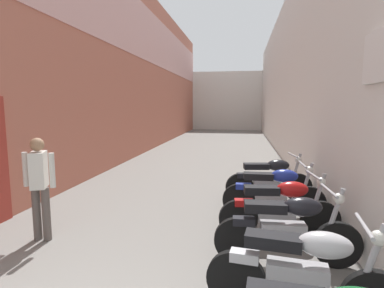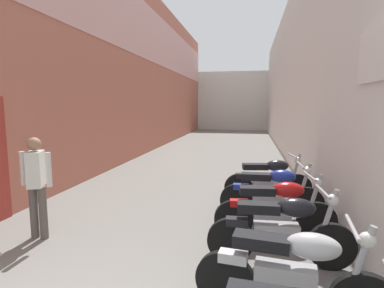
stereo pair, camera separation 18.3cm
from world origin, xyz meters
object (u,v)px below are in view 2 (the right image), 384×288
Objects in this scene: motorcycle_second at (292,272)px; motorcycle_sixth at (269,179)px; motorcycle_fourth at (276,208)px; motorcycle_third at (281,228)px; motorcycle_fifth at (272,191)px; pedestrian_mid_alley at (36,180)px.

motorcycle_second is 1.00× the size of motorcycle_sixth.
motorcycle_second is at bearing -90.00° from motorcycle_fourth.
motorcycle_third is at bearing -90.00° from motorcycle_sixth.
motorcycle_third is (0.00, 1.03, 0.00)m from motorcycle_second.
motorcycle_sixth is at bearing 90.00° from motorcycle_fourth.
motorcycle_fifth and motorcycle_sixth have the same top height.
motorcycle_sixth is at bearing 90.01° from motorcycle_fifth.
motorcycle_sixth is at bearing 35.03° from pedestrian_mid_alley.
motorcycle_second is 3.79m from pedestrian_mid_alley.
motorcycle_fifth is 1.01× the size of motorcycle_sixth.
motorcycle_sixth is (-0.00, 3.69, 0.00)m from motorcycle_second.
motorcycle_fifth is (0.00, 2.73, 0.00)m from motorcycle_second.
motorcycle_second is 2.73m from motorcycle_fifth.
pedestrian_mid_alley reaches higher than motorcycle_fifth.
motorcycle_fifth is 0.96m from motorcycle_sixth.
motorcycle_third and motorcycle_sixth have the same top height.
motorcycle_third is 1.00× the size of motorcycle_fourth.
motorcycle_fifth is at bearing 90.00° from motorcycle_fourth.
motorcycle_fourth is (0.00, 1.82, 0.00)m from motorcycle_second.
motorcycle_second is 3.69m from motorcycle_sixth.
motorcycle_second is 1.18× the size of pedestrian_mid_alley.
motorcycle_third is 1.01× the size of motorcycle_sixth.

